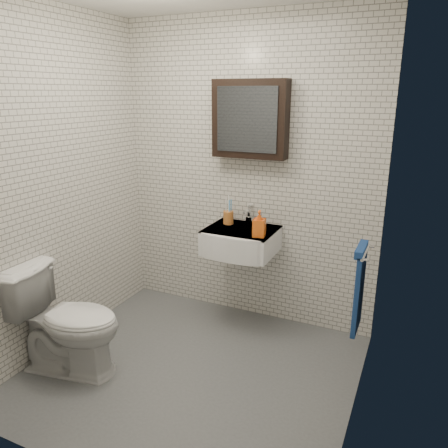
% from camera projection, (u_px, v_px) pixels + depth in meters
% --- Properties ---
extents(ground, '(2.20, 2.00, 0.01)m').
position_uv_depth(ground, '(191.00, 371.00, 3.10)').
color(ground, '#53565B').
rests_on(ground, ground).
extents(room_shell, '(2.22, 2.02, 2.51)m').
position_uv_depth(room_shell, '(186.00, 166.00, 2.67)').
color(room_shell, silver).
rests_on(room_shell, ground).
extents(washbasin, '(0.55, 0.50, 0.20)m').
position_uv_depth(washbasin, '(239.00, 241.00, 3.50)').
color(washbasin, white).
rests_on(washbasin, room_shell).
extents(faucet, '(0.06, 0.20, 0.15)m').
position_uv_depth(faucet, '(249.00, 216.00, 3.62)').
color(faucet, silver).
rests_on(faucet, washbasin).
extents(mirror_cabinet, '(0.60, 0.15, 0.60)m').
position_uv_depth(mirror_cabinet, '(250.00, 119.00, 3.39)').
color(mirror_cabinet, black).
rests_on(mirror_cabinet, room_shell).
extents(towel_rail, '(0.09, 0.30, 0.58)m').
position_uv_depth(towel_rail, '(359.00, 285.00, 2.77)').
color(towel_rail, silver).
rests_on(towel_rail, room_shell).
extents(toothbrush_cup, '(0.11, 0.11, 0.24)m').
position_uv_depth(toothbrush_cup, '(228.00, 217.00, 3.62)').
color(toothbrush_cup, '#B66A2D').
rests_on(toothbrush_cup, washbasin).
extents(soap_bottle, '(0.11, 0.11, 0.20)m').
position_uv_depth(soap_bottle, '(259.00, 224.00, 3.29)').
color(soap_bottle, orange).
rests_on(soap_bottle, washbasin).
extents(toilet, '(0.82, 0.55, 0.78)m').
position_uv_depth(toilet, '(67.00, 320.00, 3.02)').
color(toilet, white).
rests_on(toilet, ground).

